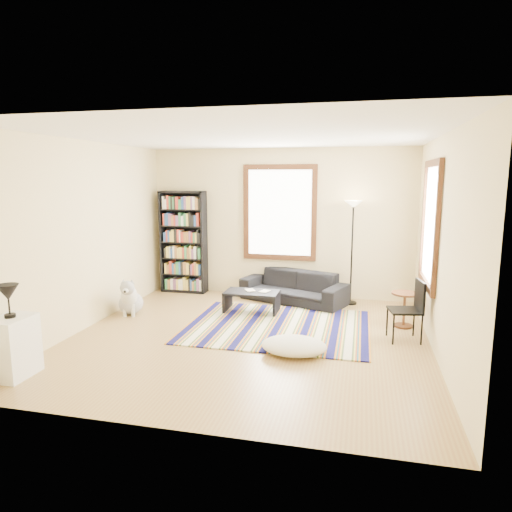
% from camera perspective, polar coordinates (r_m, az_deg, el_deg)
% --- Properties ---
extents(floor, '(5.00, 5.00, 0.10)m').
position_cam_1_polar(floor, '(6.63, -1.00, -10.57)').
color(floor, '#9D8047').
rests_on(floor, ground).
extents(ceiling, '(5.00, 5.00, 0.10)m').
position_cam_1_polar(ceiling, '(6.25, -1.08, 15.24)').
color(ceiling, white).
rests_on(ceiling, floor).
extents(wall_back, '(5.00, 0.10, 2.80)m').
position_cam_1_polar(wall_back, '(8.75, 3.06, 4.15)').
color(wall_back, beige).
rests_on(wall_back, floor).
extents(wall_front, '(5.00, 0.10, 2.80)m').
position_cam_1_polar(wall_front, '(3.89, -10.28, -3.06)').
color(wall_front, beige).
rests_on(wall_front, floor).
extents(wall_left, '(0.10, 5.00, 2.80)m').
position_cam_1_polar(wall_left, '(7.32, -20.79, 2.44)').
color(wall_left, beige).
rests_on(wall_left, floor).
extents(wall_right, '(0.10, 5.00, 2.80)m').
position_cam_1_polar(wall_right, '(6.17, 22.58, 1.07)').
color(wall_right, beige).
rests_on(wall_right, floor).
extents(window_back, '(1.20, 0.06, 1.60)m').
position_cam_1_polar(window_back, '(8.66, 2.98, 5.42)').
color(window_back, white).
rests_on(window_back, wall_back).
extents(window_right, '(0.06, 1.20, 1.60)m').
position_cam_1_polar(window_right, '(6.92, 20.98, 3.70)').
color(window_right, white).
rests_on(window_right, wall_right).
extents(rug, '(2.75, 2.20, 0.02)m').
position_cam_1_polar(rug, '(7.06, 2.74, -8.77)').
color(rug, '#0E0E46').
rests_on(rug, floor).
extents(sofa, '(2.07, 1.37, 0.56)m').
position_cam_1_polar(sofa, '(8.40, 4.70, -3.85)').
color(sofa, black).
rests_on(sofa, floor).
extents(bookshelf, '(0.90, 0.30, 2.00)m').
position_cam_1_polar(bookshelf, '(9.11, -9.04, 1.73)').
color(bookshelf, black).
rests_on(bookshelf, floor).
extents(coffee_table, '(0.95, 0.59, 0.36)m').
position_cam_1_polar(coffee_table, '(7.76, -0.54, -5.74)').
color(coffee_table, black).
rests_on(coffee_table, floor).
extents(book_a, '(0.24, 0.22, 0.02)m').
position_cam_1_polar(book_a, '(7.73, -1.26, -4.34)').
color(book_a, beige).
rests_on(book_a, coffee_table).
extents(book_b, '(0.19, 0.22, 0.01)m').
position_cam_1_polar(book_b, '(7.73, 0.63, -4.37)').
color(book_b, beige).
rests_on(book_b, coffee_table).
extents(floor_cushion, '(0.97, 0.81, 0.21)m').
position_cam_1_polar(floor_cushion, '(6.03, 4.77, -11.11)').
color(floor_cushion, beige).
rests_on(floor_cushion, floor).
extents(floor_lamp, '(0.35, 0.35, 1.86)m').
position_cam_1_polar(floor_lamp, '(8.29, 11.88, 0.36)').
color(floor_lamp, black).
rests_on(floor_lamp, floor).
extents(side_table, '(0.46, 0.46, 0.54)m').
position_cam_1_polar(side_table, '(7.34, 18.03, -6.40)').
color(side_table, '#4A2812').
rests_on(side_table, floor).
extents(folding_chair, '(0.49, 0.47, 0.86)m').
position_cam_1_polar(folding_chair, '(6.71, 18.10, -6.50)').
color(folding_chair, black).
rests_on(folding_chair, floor).
extents(white_cabinet, '(0.38, 0.50, 0.70)m').
position_cam_1_polar(white_cabinet, '(5.98, -28.10, -10.00)').
color(white_cabinet, white).
rests_on(white_cabinet, floor).
extents(table_lamp, '(0.27, 0.27, 0.38)m').
position_cam_1_polar(table_lamp, '(5.83, -28.53, -4.97)').
color(table_lamp, black).
rests_on(table_lamp, white_cabinet).
extents(dog, '(0.57, 0.69, 0.60)m').
position_cam_1_polar(dog, '(7.92, -15.38, -4.87)').
color(dog, silver).
rests_on(dog, floor).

